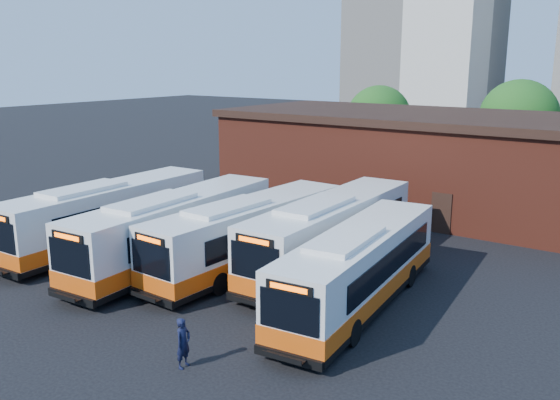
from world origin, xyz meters
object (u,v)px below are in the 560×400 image
Objects in this scene: bus_west at (176,232)px; transit_worker at (183,343)px; bus_mideast at (331,236)px; bus_east at (359,271)px; bus_farwest at (109,217)px; bus_midwest at (249,237)px.

transit_worker is (7.49, -7.13, -0.78)m from bus_west.
bus_west reaches higher than transit_worker.
bus_mideast is 4.63m from bus_east.
bus_farwest is 7.72× the size of transit_worker.
transit_worker is (12.54, -7.13, -0.77)m from bus_farwest.
bus_farwest is 1.03× the size of bus_midwest.
bus_mideast is at bearing -1.46° from transit_worker.
bus_east is at bearing -7.16° from bus_midwest.
bus_west is (5.05, -0.00, 0.02)m from bus_farwest.
bus_west is at bearing 177.76° from bus_east.
bus_farwest is 12.22m from bus_mideast.
bus_east is (9.79, 0.62, -0.11)m from bus_west.
bus_mideast is at bearing 36.53° from bus_midwest.
bus_midwest is at bearing 19.19° from transit_worker.
bus_mideast reaches higher than bus_midwest.
bus_farwest is 14.44m from transit_worker.
bus_east is (6.51, -1.05, -0.04)m from bus_midwest.
bus_farwest is at bearing -163.48° from bus_mideast.
bus_east is at bearing -47.42° from bus_mideast.
bus_farwest is at bearing -166.73° from bus_midwest.
bus_farwest is at bearing 176.02° from bus_west.
bus_midwest is at bearing 9.04° from bus_farwest.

